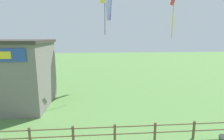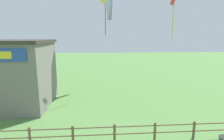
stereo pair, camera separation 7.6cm
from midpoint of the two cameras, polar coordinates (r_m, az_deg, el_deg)
name	(u,v)px [view 1 (the left image)]	position (r m, az deg, el deg)	size (l,w,h in m)	color
wooden_fence	(115,132)	(10.35, 0.70, -19.59)	(18.57, 0.14, 1.11)	brown
seaside_building	(1,74)	(17.26, -32.62, -1.05)	(7.98, 5.68, 5.59)	slate
kite_red_diamond	(174,5)	(11.25, 19.28, 19.40)	(0.58, 0.64, 2.75)	red
kite_yellow_diamond	(105,3)	(17.44, -2.52, 21.15)	(0.95, 1.07, 3.99)	yellow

